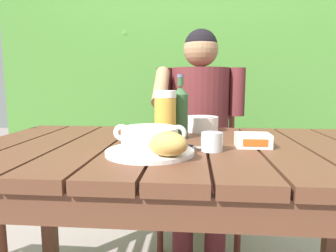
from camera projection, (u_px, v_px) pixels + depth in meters
dining_table at (182, 171)px, 1.05m from camera, size 1.44×0.81×0.75m
hedge_backdrop at (198, 64)px, 2.74m from camera, size 3.13×0.91×2.30m
chair_near_diner at (199, 161)px, 1.90m from camera, size 0.47×0.44×0.94m
person_eating at (199, 124)px, 1.66m from camera, size 0.48×0.47×1.25m
serving_plate at (150, 152)px, 0.90m from camera, size 0.26×0.26×0.01m
soup_bowl at (150, 138)px, 0.89m from camera, size 0.22×0.17×0.08m
bread_roll at (167, 144)px, 0.82m from camera, size 0.15×0.14×0.07m
beer_glass at (165, 115)px, 1.10m from camera, size 0.08×0.08×0.18m
beer_bottle at (180, 111)px, 1.16m from camera, size 0.06×0.06×0.24m
water_glass_small at (212, 142)px, 0.93m from camera, size 0.07×0.07×0.06m
butter_tub at (253, 140)px, 0.99m from camera, size 0.11×0.09×0.04m
table_knife at (192, 147)px, 0.97m from camera, size 0.15×0.05×0.01m
diner_bowl at (201, 124)px, 1.32m from camera, size 0.15×0.15×0.06m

